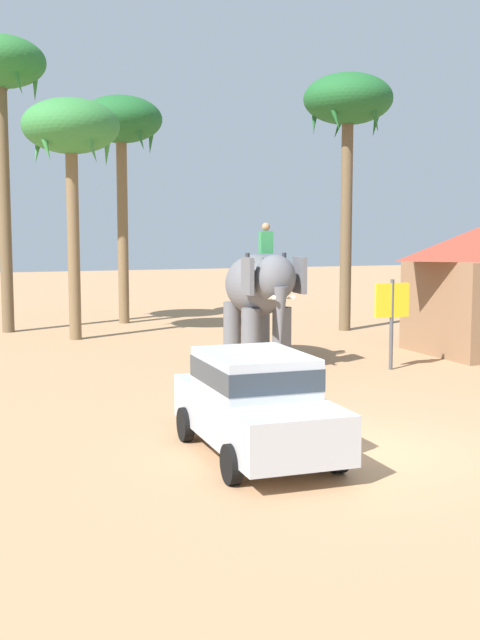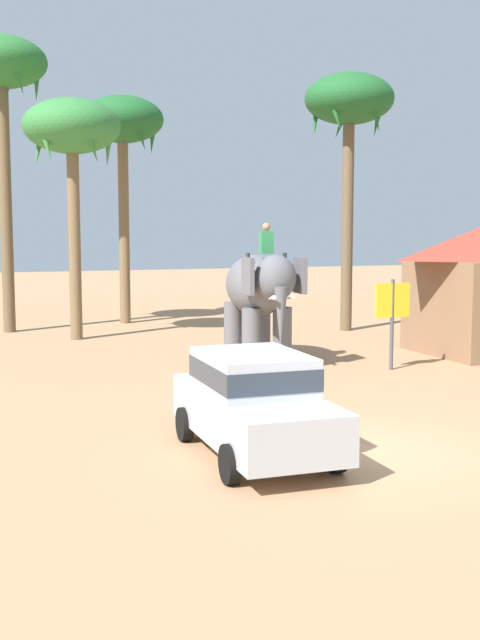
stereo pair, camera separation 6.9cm
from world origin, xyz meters
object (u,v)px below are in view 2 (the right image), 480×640
Objects in this scene: palm_tree_behind_elephant at (349,108)px; palm_tree_far_back at (1,74)px; car_sedan_foreground at (254,400)px; elephant_with_mahout at (259,291)px; palm_tree_near_hut at (72,133)px; palm_tree_left_of_road at (122,127)px; signboard_yellow at (392,306)px.

palm_tree_far_back reaches higher than palm_tree_behind_elephant.
elephant_with_mahout is at bearing 67.17° from car_sedan_foreground.
palm_tree_behind_elephant is 1.16× the size of palm_tree_near_hut.
elephant_with_mahout is 9.08m from palm_tree_near_hut.
palm_tree_left_of_road reaches higher than palm_tree_near_hut.
signboard_yellow is at bearing 44.00° from car_sedan_foreground.
palm_tree_far_back reaches higher than elephant_with_mahout.
car_sedan_foreground is 0.47× the size of palm_tree_left_of_road.
palm_tree_left_of_road is at bearing 143.61° from palm_tree_behind_elephant.
signboard_yellow is (6.82, -8.90, -5.17)m from palm_tree_near_hut.
signboard_yellow is at bearing -39.98° from elephant_with_mahout.
car_sedan_foreground is 8.95m from signboard_yellow.
palm_tree_near_hut reaches higher than car_sedan_foreground.
palm_tree_behind_elephant is at bearing -18.74° from palm_tree_far_back.
palm_tree_far_back is at bearing 124.44° from palm_tree_near_hut.
palm_tree_near_hut is (-4.00, 6.54, 4.86)m from elephant_with_mahout.
palm_tree_near_hut reaches higher than signboard_yellow.
palm_tree_far_back is (-1.94, 2.84, 2.25)m from palm_tree_near_hut.
car_sedan_foreground is 0.52× the size of palm_tree_near_hut.
palm_tree_far_back is at bearing 97.45° from car_sedan_foreground.
palm_tree_near_hut is 0.77× the size of palm_tree_far_back.
palm_tree_behind_elephant is at bearing -36.39° from palm_tree_left_of_road.
palm_tree_behind_elephant is 0.89× the size of palm_tree_far_back.
palm_tree_left_of_road is at bearing 83.43° from car_sedan_foreground.
palm_tree_near_hut reaches higher than elephant_with_mahout.
palm_tree_left_of_road reaches higher than elephant_with_mahout.
palm_tree_near_hut is at bearing 91.52° from car_sedan_foreground.
palm_tree_far_back is (-2.34, 17.93, 8.18)m from car_sedan_foreground.
palm_tree_near_hut is at bearing 173.47° from palm_tree_behind_elephant.
palm_tree_behind_elephant is 3.85× the size of signboard_yellow.
car_sedan_foreground is 9.34m from elephant_with_mahout.
palm_tree_behind_elephant is 8.79m from palm_tree_left_of_road.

